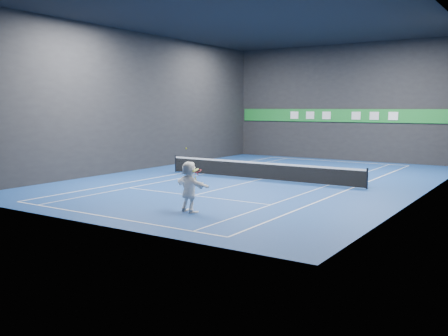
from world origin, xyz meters
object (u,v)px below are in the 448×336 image
Objects in this scene: tennis_net at (260,170)px; tennis_racket at (197,172)px; player at (189,187)px; tennis_ball at (186,148)px.

tennis_racket reaches higher than tennis_net.
player is 0.16× the size of tennis_net.
player is 30.74× the size of tennis_ball.
tennis_net is (-2.11, 9.46, -0.47)m from player.
player is 3.41× the size of tennis_racket.
player is 9.71m from tennis_net.
tennis_ball reaches higher than tennis_net.
player is 0.70m from tennis_racket.
player is at bearing -172.29° from tennis_racket.
player is at bearing -77.41° from tennis_net.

